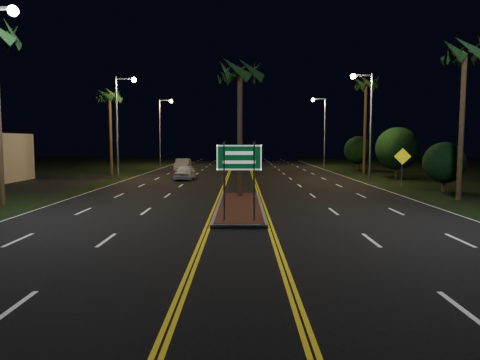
{
  "coord_description": "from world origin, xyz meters",
  "views": [
    {
      "loc": [
        0.09,
        -14.26,
        3.34
      ],
      "look_at": [
        0.04,
        1.69,
        1.9
      ],
      "focal_mm": 32.0,
      "sensor_mm": 36.0,
      "label": 1
    }
  ],
  "objects_px": {
    "highway_sign": "(239,165)",
    "shrub_near": "(444,163)",
    "palm_median": "(240,72)",
    "car_far": "(183,164)",
    "streetlight_right_far": "(322,124)",
    "shrub_far": "(358,150)",
    "palm_right_far": "(366,84)",
    "streetlight_left_far": "(162,124)",
    "warning_sign": "(402,161)",
    "car_near": "(185,171)",
    "shrub_mid": "(397,148)",
    "palm_left_far": "(110,96)",
    "streetlight_left_mid": "(121,115)",
    "median_island": "(240,206)",
    "streetlight_right_mid": "(367,114)",
    "palm_right_near": "(465,53)"
  },
  "relations": [
    {
      "from": "streetlight_right_mid",
      "to": "shrub_far",
      "type": "bearing_deg",
      "value": 77.18
    },
    {
      "from": "warning_sign",
      "to": "streetlight_right_mid",
      "type": "bearing_deg",
      "value": 113.23
    },
    {
      "from": "shrub_far",
      "to": "car_near",
      "type": "distance_m",
      "value": 22.7
    },
    {
      "from": "shrub_far",
      "to": "warning_sign",
      "type": "bearing_deg",
      "value": -95.88
    },
    {
      "from": "shrub_far",
      "to": "palm_left_far",
      "type": "bearing_deg",
      "value": -163.26
    },
    {
      "from": "shrub_mid",
      "to": "warning_sign",
      "type": "xyz_separation_m",
      "value": [
        -2.16,
        -7.09,
        -0.84
      ]
    },
    {
      "from": "shrub_far",
      "to": "palm_right_near",
      "type": "bearing_deg",
      "value": -92.86
    },
    {
      "from": "palm_median",
      "to": "shrub_far",
      "type": "xyz_separation_m",
      "value": [
        13.8,
        25.5,
        -4.94
      ]
    },
    {
      "from": "streetlight_left_mid",
      "to": "median_island",
      "type": "bearing_deg",
      "value": -58.02
    },
    {
      "from": "streetlight_left_mid",
      "to": "streetlight_right_mid",
      "type": "xyz_separation_m",
      "value": [
        21.23,
        -2.0,
        0.0
      ]
    },
    {
      "from": "streetlight_left_far",
      "to": "car_far",
      "type": "distance_m",
      "value": 12.27
    },
    {
      "from": "warning_sign",
      "to": "shrub_near",
      "type": "bearing_deg",
      "value": -50.55
    },
    {
      "from": "streetlight_right_far",
      "to": "shrub_near",
      "type": "height_order",
      "value": "streetlight_right_far"
    },
    {
      "from": "median_island",
      "to": "highway_sign",
      "type": "height_order",
      "value": "highway_sign"
    },
    {
      "from": "palm_left_far",
      "to": "palm_right_near",
      "type": "relative_size",
      "value": 0.95
    },
    {
      "from": "palm_median",
      "to": "car_far",
      "type": "height_order",
      "value": "palm_median"
    },
    {
      "from": "streetlight_left_mid",
      "to": "streetlight_left_far",
      "type": "height_order",
      "value": "same"
    },
    {
      "from": "highway_sign",
      "to": "shrub_near",
      "type": "distance_m",
      "value": 17.55
    },
    {
      "from": "median_island",
      "to": "palm_median",
      "type": "relative_size",
      "value": 1.23
    },
    {
      "from": "highway_sign",
      "to": "palm_right_near",
      "type": "xyz_separation_m",
      "value": [
        12.5,
        7.2,
        5.81
      ]
    },
    {
      "from": "median_island",
      "to": "streetlight_right_far",
      "type": "xyz_separation_m",
      "value": [
        10.61,
        35.0,
        5.57
      ]
    },
    {
      "from": "streetlight_left_mid",
      "to": "shrub_far",
      "type": "distance_m",
      "value": 27.4
    },
    {
      "from": "palm_left_far",
      "to": "streetlight_left_mid",
      "type": "bearing_deg",
      "value": -61.33
    },
    {
      "from": "shrub_far",
      "to": "warning_sign",
      "type": "relative_size",
      "value": 1.39
    },
    {
      "from": "highway_sign",
      "to": "shrub_far",
      "type": "bearing_deg",
      "value": 67.43
    },
    {
      "from": "streetlight_right_mid",
      "to": "palm_right_near",
      "type": "relative_size",
      "value": 0.97
    },
    {
      "from": "shrub_far",
      "to": "median_island",
      "type": "bearing_deg",
      "value": -115.45
    },
    {
      "from": "streetlight_right_far",
      "to": "palm_median",
      "type": "relative_size",
      "value": 1.08
    },
    {
      "from": "car_near",
      "to": "warning_sign",
      "type": "distance_m",
      "value": 17.89
    },
    {
      "from": "palm_right_near",
      "to": "streetlight_right_far",
      "type": "bearing_deg",
      "value": 93.37
    },
    {
      "from": "shrub_mid",
      "to": "streetlight_right_mid",
      "type": "bearing_deg",
      "value": -149.44
    },
    {
      "from": "shrub_near",
      "to": "shrub_far",
      "type": "bearing_deg",
      "value": 89.22
    },
    {
      "from": "highway_sign",
      "to": "palm_left_far",
      "type": "relative_size",
      "value": 0.36
    },
    {
      "from": "palm_right_far",
      "to": "streetlight_right_far",
      "type": "bearing_deg",
      "value": 100.33
    },
    {
      "from": "palm_right_far",
      "to": "warning_sign",
      "type": "relative_size",
      "value": 3.61
    },
    {
      "from": "palm_median",
      "to": "streetlight_right_mid",
      "type": "bearing_deg",
      "value": 47.3
    },
    {
      "from": "shrub_far",
      "to": "warning_sign",
      "type": "xyz_separation_m",
      "value": [
        -1.96,
        -19.09,
        -0.45
      ]
    },
    {
      "from": "shrub_far",
      "to": "streetlight_left_far",
      "type": "bearing_deg",
      "value": 161.86
    },
    {
      "from": "car_near",
      "to": "warning_sign",
      "type": "height_order",
      "value": "warning_sign"
    },
    {
      "from": "streetlight_right_mid",
      "to": "palm_left_far",
      "type": "height_order",
      "value": "streetlight_right_mid"
    },
    {
      "from": "car_near",
      "to": "car_far",
      "type": "height_order",
      "value": "car_far"
    },
    {
      "from": "shrub_far",
      "to": "streetlight_left_mid",
      "type": "bearing_deg",
      "value": -153.82
    },
    {
      "from": "palm_left_far",
      "to": "shrub_near",
      "type": "relative_size",
      "value": 2.67
    },
    {
      "from": "streetlight_right_far",
      "to": "shrub_far",
      "type": "bearing_deg",
      "value": -62.02
    },
    {
      "from": "palm_right_near",
      "to": "shrub_near",
      "type": "bearing_deg",
      "value": 75.96
    },
    {
      "from": "streetlight_right_far",
      "to": "palm_median",
      "type": "xyz_separation_m",
      "value": [
        -10.61,
        -31.5,
        1.62
      ]
    },
    {
      "from": "streetlight_left_far",
      "to": "warning_sign",
      "type": "relative_size",
      "value": 3.15
    },
    {
      "from": "median_island",
      "to": "palm_median",
      "type": "distance_m",
      "value": 8.0
    },
    {
      "from": "palm_left_far",
      "to": "shrub_near",
      "type": "xyz_separation_m",
      "value": [
        26.3,
        -14.0,
        -5.8
      ]
    },
    {
      "from": "palm_right_far",
      "to": "car_far",
      "type": "relative_size",
      "value": 2.05
    }
  ]
}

